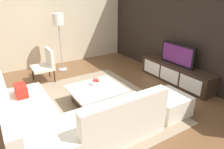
{
  "coord_description": "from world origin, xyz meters",
  "views": [
    {
      "loc": [
        3.35,
        -1.66,
        2.31
      ],
      "look_at": [
        -0.16,
        0.53,
        0.58
      ],
      "focal_mm": 32.72,
      "sensor_mm": 36.0,
      "label": 1
    }
  ],
  "objects_px": {
    "sectional_couch": "(63,120)",
    "floor_lamp": "(58,23)",
    "media_console": "(175,74)",
    "television": "(177,55)",
    "fruit_bowl": "(96,82)",
    "accent_chair_near": "(46,63)",
    "coffee_table": "(97,96)",
    "ottoman": "(168,104)"
  },
  "relations": [
    {
      "from": "floor_lamp",
      "to": "ottoman",
      "type": "xyz_separation_m",
      "value": [
        3.44,
        0.97,
        -1.22
      ]
    },
    {
      "from": "television",
      "to": "sectional_couch",
      "type": "height_order",
      "value": "television"
    },
    {
      "from": "coffee_table",
      "to": "accent_chair_near",
      "type": "xyz_separation_m",
      "value": [
        -1.83,
        -0.55,
        0.29
      ]
    },
    {
      "from": "television",
      "to": "floor_lamp",
      "type": "relative_size",
      "value": 0.61
    },
    {
      "from": "media_console",
      "to": "fruit_bowl",
      "type": "height_order",
      "value": "fruit_bowl"
    },
    {
      "from": "coffee_table",
      "to": "accent_chair_near",
      "type": "bearing_deg",
      "value": -163.32
    },
    {
      "from": "television",
      "to": "accent_chair_near",
      "type": "height_order",
      "value": "television"
    },
    {
      "from": "media_console",
      "to": "ottoman",
      "type": "bearing_deg",
      "value": -52.47
    },
    {
      "from": "media_console",
      "to": "television",
      "type": "height_order",
      "value": "television"
    },
    {
      "from": "television",
      "to": "coffee_table",
      "type": "distance_m",
      "value": 2.37
    },
    {
      "from": "fruit_bowl",
      "to": "floor_lamp",
      "type": "bearing_deg",
      "value": -179.36
    },
    {
      "from": "sectional_couch",
      "to": "accent_chair_near",
      "type": "height_order",
      "value": "accent_chair_near"
    },
    {
      "from": "sectional_couch",
      "to": "coffee_table",
      "type": "relative_size",
      "value": 2.22
    },
    {
      "from": "television",
      "to": "fruit_bowl",
      "type": "relative_size",
      "value": 3.69
    },
    {
      "from": "sectional_couch",
      "to": "coffee_table",
      "type": "distance_m",
      "value": 1.13
    },
    {
      "from": "media_console",
      "to": "television",
      "type": "bearing_deg",
      "value": 90.0
    },
    {
      "from": "television",
      "to": "sectional_couch",
      "type": "xyz_separation_m",
      "value": [
        0.51,
        -3.25,
        -0.49
      ]
    },
    {
      "from": "television",
      "to": "coffee_table",
      "type": "xyz_separation_m",
      "value": [
        -0.1,
        -2.3,
        -0.57
      ]
    },
    {
      "from": "floor_lamp",
      "to": "ottoman",
      "type": "relative_size",
      "value": 2.42
    },
    {
      "from": "coffee_table",
      "to": "ottoman",
      "type": "relative_size",
      "value": 1.53
    },
    {
      "from": "fruit_bowl",
      "to": "ottoman",
      "type": "bearing_deg",
      "value": 37.11
    },
    {
      "from": "accent_chair_near",
      "to": "ottoman",
      "type": "bearing_deg",
      "value": 20.22
    },
    {
      "from": "television",
      "to": "fruit_bowl",
      "type": "height_order",
      "value": "television"
    },
    {
      "from": "ottoman",
      "to": "sectional_couch",
      "type": "bearing_deg",
      "value": -102.86
    },
    {
      "from": "ottoman",
      "to": "accent_chair_near",
      "type": "bearing_deg",
      "value": -151.22
    },
    {
      "from": "media_console",
      "to": "fruit_bowl",
      "type": "distance_m",
      "value": 2.22
    },
    {
      "from": "television",
      "to": "sectional_couch",
      "type": "relative_size",
      "value": 0.43
    },
    {
      "from": "television",
      "to": "ottoman",
      "type": "distance_m",
      "value": 1.68
    },
    {
      "from": "coffee_table",
      "to": "ottoman",
      "type": "height_order",
      "value": "ottoman"
    },
    {
      "from": "sectional_couch",
      "to": "accent_chair_near",
      "type": "xyz_separation_m",
      "value": [
        -2.44,
        0.4,
        0.2
      ]
    },
    {
      "from": "television",
      "to": "ottoman",
      "type": "bearing_deg",
      "value": -52.48
    },
    {
      "from": "accent_chair_near",
      "to": "floor_lamp",
      "type": "distance_m",
      "value": 1.25
    },
    {
      "from": "coffee_table",
      "to": "fruit_bowl",
      "type": "relative_size",
      "value": 3.83
    },
    {
      "from": "accent_chair_near",
      "to": "media_console",
      "type": "bearing_deg",
      "value": 47.29
    },
    {
      "from": "media_console",
      "to": "floor_lamp",
      "type": "xyz_separation_m",
      "value": [
        -2.48,
        -2.22,
        1.17
      ]
    },
    {
      "from": "sectional_couch",
      "to": "floor_lamp",
      "type": "height_order",
      "value": "floor_lamp"
    },
    {
      "from": "sectional_couch",
      "to": "ottoman",
      "type": "relative_size",
      "value": 3.4
    },
    {
      "from": "media_console",
      "to": "sectional_couch",
      "type": "bearing_deg",
      "value": -81.1
    },
    {
      "from": "floor_lamp",
      "to": "fruit_bowl",
      "type": "distance_m",
      "value": 2.41
    },
    {
      "from": "floor_lamp",
      "to": "media_console",
      "type": "bearing_deg",
      "value": 41.88
    },
    {
      "from": "media_console",
      "to": "floor_lamp",
      "type": "relative_size",
      "value": 1.27
    },
    {
      "from": "sectional_couch",
      "to": "coffee_table",
      "type": "xyz_separation_m",
      "value": [
        -0.61,
        0.95,
        -0.09
      ]
    }
  ]
}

